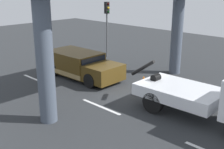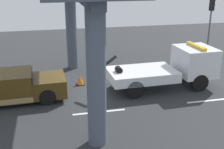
% 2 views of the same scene
% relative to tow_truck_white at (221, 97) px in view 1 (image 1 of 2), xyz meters
% --- Properties ---
extents(ground_plane, '(60.00, 40.00, 0.10)m').
position_rel_tow_truck_white_xyz_m(ground_plane, '(-4.87, -0.02, -1.25)').
color(ground_plane, '#2D3033').
extents(lane_stripe_west, '(2.60, 0.16, 0.01)m').
position_rel_tow_truck_white_xyz_m(lane_stripe_west, '(-10.87, -2.37, -1.20)').
color(lane_stripe_west, silver).
rests_on(lane_stripe_west, ground).
extents(lane_stripe_mid, '(2.60, 0.16, 0.01)m').
position_rel_tow_truck_white_xyz_m(lane_stripe_mid, '(-4.87, -2.37, -1.20)').
color(lane_stripe_mid, silver).
rests_on(lane_stripe_mid, ground).
extents(tow_truck_white, '(7.28, 2.56, 2.46)m').
position_rel_tow_truck_white_xyz_m(tow_truck_white, '(0.00, 0.00, 0.00)').
color(tow_truck_white, white).
rests_on(tow_truck_white, ground).
extents(towed_van_green, '(5.25, 2.34, 1.58)m').
position_rel_tow_truck_white_xyz_m(towed_van_green, '(-9.18, -0.03, -0.42)').
color(towed_van_green, '#4C3814').
rests_on(towed_van_green, ground).
extents(traffic_light_near, '(0.39, 0.32, 4.36)m').
position_rel_tow_truck_white_xyz_m(traffic_light_near, '(-11.85, 4.94, 1.97)').
color(traffic_light_near, '#515456').
rests_on(traffic_light_near, ground).
extents(traffic_cone_orange, '(0.49, 0.49, 0.58)m').
position_rel_tow_truck_white_xyz_m(traffic_cone_orange, '(-5.31, 1.51, -0.93)').
color(traffic_cone_orange, orange).
rests_on(traffic_cone_orange, ground).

